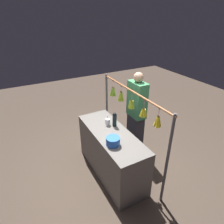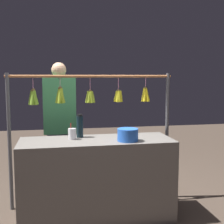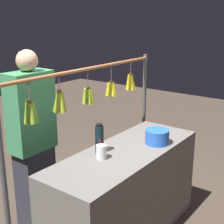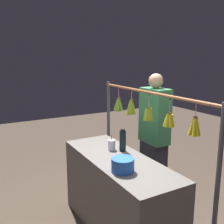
% 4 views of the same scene
% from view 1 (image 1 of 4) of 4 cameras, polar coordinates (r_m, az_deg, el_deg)
% --- Properties ---
extents(ground_plane, '(12.00, 12.00, 0.00)m').
position_cam_1_polar(ground_plane, '(4.08, -0.20, -16.63)').
color(ground_plane, '#483A30').
extents(market_counter, '(1.69, 0.61, 0.91)m').
position_cam_1_polar(market_counter, '(3.78, -0.21, -11.70)').
color(market_counter, '#66605B').
rests_on(market_counter, ground).
extents(display_rack, '(2.03, 0.13, 1.65)m').
position_cam_1_polar(display_rack, '(3.58, 5.36, -0.35)').
color(display_rack, '#4C4C51').
rests_on(display_rack, ground).
extents(water_bottle, '(0.08, 0.08, 0.27)m').
position_cam_1_polar(water_bottle, '(3.63, 0.74, -2.29)').
color(water_bottle, black).
rests_on(water_bottle, market_counter).
extents(blue_bucket, '(0.22, 0.22, 0.14)m').
position_cam_1_polar(blue_bucket, '(3.18, 0.29, -8.42)').
color(blue_bucket, blue).
rests_on(blue_bucket, market_counter).
extents(drink_cup, '(0.09, 0.09, 0.18)m').
position_cam_1_polar(drink_cup, '(3.70, -1.27, -2.88)').
color(drink_cup, silver).
rests_on(drink_cup, market_counter).
extents(vendor_person, '(0.43, 0.23, 1.79)m').
position_cam_1_polar(vendor_person, '(4.16, 6.98, -0.70)').
color(vendor_person, '#2D2D38').
rests_on(vendor_person, ground).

